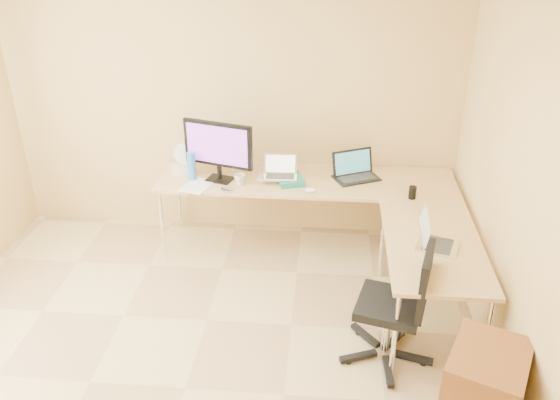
# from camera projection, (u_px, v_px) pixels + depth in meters

# --- Properties ---
(floor) EXTENTS (4.50, 4.50, 0.00)m
(floor) POSITION_uv_depth(u_px,v_px,m) (186.00, 388.00, 3.94)
(floor) COLOR tan
(floor) RESTS_ON ground
(wall_back) EXTENTS (4.50, 0.00, 4.50)m
(wall_back) POSITION_uv_depth(u_px,v_px,m) (231.00, 102.00, 5.33)
(wall_back) COLOR tan
(wall_back) RESTS_ON ground
(wall_right) EXTENTS (0.00, 4.50, 4.50)m
(wall_right) POSITION_uv_depth(u_px,v_px,m) (544.00, 239.00, 3.18)
(wall_right) COLOR tan
(wall_right) RESTS_ON ground
(desk_main) EXTENTS (2.65, 0.70, 0.73)m
(desk_main) POSITION_uv_depth(u_px,v_px,m) (306.00, 215.00, 5.35)
(desk_main) COLOR tan
(desk_main) RESTS_ON ground
(desk_return) EXTENTS (0.70, 1.30, 0.73)m
(desk_return) POSITION_uv_depth(u_px,v_px,m) (428.00, 284.00, 4.39)
(desk_return) COLOR tan
(desk_return) RESTS_ON ground
(monitor) EXTENTS (0.67, 0.38, 0.55)m
(monitor) POSITION_uv_depth(u_px,v_px,m) (218.00, 152.00, 5.04)
(monitor) COLOR black
(monitor) RESTS_ON desk_main
(book_stack) EXTENTS (0.28, 0.33, 0.05)m
(book_stack) POSITION_uv_depth(u_px,v_px,m) (290.00, 179.00, 5.13)
(book_stack) COLOR #16775E
(book_stack) RESTS_ON desk_main
(laptop_center) EXTENTS (0.30, 0.23, 0.19)m
(laptop_center) POSITION_uv_depth(u_px,v_px,m) (280.00, 167.00, 5.06)
(laptop_center) COLOR silver
(laptop_center) RESTS_ON desk_main
(laptop_black) EXTENTS (0.47, 0.42, 0.24)m
(laptop_black) POSITION_uv_depth(u_px,v_px,m) (357.00, 166.00, 5.13)
(laptop_black) COLOR black
(laptop_black) RESTS_ON desk_main
(keyboard) EXTENTS (0.43, 0.17, 0.02)m
(keyboard) POSITION_uv_depth(u_px,v_px,m) (281.00, 179.00, 5.16)
(keyboard) COLOR white
(keyboard) RESTS_ON desk_main
(mouse) EXTENTS (0.11, 0.08, 0.03)m
(mouse) POSITION_uv_depth(u_px,v_px,m) (310.00, 190.00, 4.95)
(mouse) COLOR white
(mouse) RESTS_ON desk_main
(mug) EXTENTS (0.11, 0.11, 0.10)m
(mug) POSITION_uv_depth(u_px,v_px,m) (240.00, 179.00, 5.06)
(mug) COLOR silver
(mug) RESTS_ON desk_main
(cd_stack) EXTENTS (0.14, 0.14, 0.03)m
(cd_stack) POSITION_uv_depth(u_px,v_px,m) (227.00, 190.00, 4.96)
(cd_stack) COLOR silver
(cd_stack) RESTS_ON desk_main
(water_bottle) EXTENTS (0.08, 0.08, 0.26)m
(water_bottle) POSITION_uv_depth(u_px,v_px,m) (192.00, 166.00, 5.11)
(water_bottle) COLOR #3474C3
(water_bottle) RESTS_ON desk_main
(papers) EXTENTS (0.29, 0.35, 0.01)m
(papers) POSITION_uv_depth(u_px,v_px,m) (197.00, 186.00, 5.06)
(papers) COLOR white
(papers) RESTS_ON desk_main
(white_box) EXTENTS (0.23, 0.19, 0.07)m
(white_box) POSITION_uv_depth(u_px,v_px,m) (183.00, 170.00, 5.27)
(white_box) COLOR beige
(white_box) RESTS_ON desk_main
(desk_fan) EXTENTS (0.22, 0.22, 0.27)m
(desk_fan) POSITION_uv_depth(u_px,v_px,m) (187.00, 158.00, 5.26)
(desk_fan) COLOR silver
(desk_fan) RESTS_ON desk_main
(black_cup) EXTENTS (0.08, 0.08, 0.11)m
(black_cup) POSITION_uv_depth(u_px,v_px,m) (412.00, 193.00, 4.82)
(black_cup) COLOR black
(black_cup) RESTS_ON desk_main
(laptop_return) EXTENTS (0.40, 0.36, 0.22)m
(laptop_return) POSITION_uv_depth(u_px,v_px,m) (439.00, 233.00, 4.12)
(laptop_return) COLOR silver
(laptop_return) RESTS_ON desk_return
(office_chair) EXTENTS (0.69, 0.69, 0.94)m
(office_chair) POSITION_uv_depth(u_px,v_px,m) (390.00, 300.00, 4.00)
(office_chair) COLOR black
(office_chair) RESTS_ON ground
(cabinet) EXTENTS (0.58, 0.63, 0.70)m
(cabinet) POSITION_uv_depth(u_px,v_px,m) (481.00, 400.00, 3.38)
(cabinet) COLOR brown
(cabinet) RESTS_ON ground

